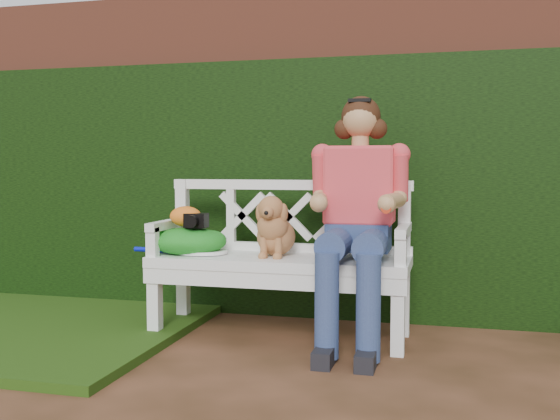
# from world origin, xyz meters

# --- Properties ---
(ground) EXTENTS (60.00, 60.00, 0.00)m
(ground) POSITION_xyz_m (0.00, 0.00, 0.00)
(ground) COLOR #322110
(brick_wall) EXTENTS (10.00, 0.30, 2.20)m
(brick_wall) POSITION_xyz_m (0.00, 1.90, 1.10)
(brick_wall) COLOR brown
(brick_wall) RESTS_ON ground
(ivy_hedge) EXTENTS (10.00, 0.18, 1.70)m
(ivy_hedge) POSITION_xyz_m (0.00, 1.68, 0.85)
(ivy_hedge) COLOR #15360A
(ivy_hedge) RESTS_ON ground
(garden_bench) EXTENTS (1.64, 0.79, 0.48)m
(garden_bench) POSITION_xyz_m (-0.55, 1.09, 0.24)
(garden_bench) COLOR white
(garden_bench) RESTS_ON ground
(seated_woman) EXTENTS (0.59, 0.78, 1.37)m
(seated_woman) POSITION_xyz_m (-0.09, 1.07, 0.69)
(seated_woman) COLOR #EE265E
(seated_woman) RESTS_ON ground
(dog) EXTENTS (0.34, 0.39, 0.36)m
(dog) POSITION_xyz_m (-0.58, 1.08, 0.66)
(dog) COLOR #BA663D
(dog) RESTS_ON garden_bench
(tennis_racket) EXTENTS (0.67, 0.43, 0.03)m
(tennis_racket) POSITION_xyz_m (-1.06, 1.06, 0.50)
(tennis_racket) COLOR white
(tennis_racket) RESTS_ON garden_bench
(green_bag) EXTENTS (0.53, 0.45, 0.16)m
(green_bag) POSITION_xyz_m (-1.11, 1.05, 0.56)
(green_bag) COLOR green
(green_bag) RESTS_ON garden_bench
(camera_item) EXTENTS (0.13, 0.10, 0.09)m
(camera_item) POSITION_xyz_m (-1.05, 1.03, 0.68)
(camera_item) COLOR black
(camera_item) RESTS_ON green_bag
(baseball_glove) EXTENTS (0.22, 0.18, 0.12)m
(baseball_glove) POSITION_xyz_m (-1.13, 1.06, 0.70)
(baseball_glove) COLOR orange
(baseball_glove) RESTS_ON green_bag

